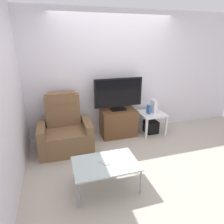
# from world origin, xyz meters

# --- Properties ---
(ground_plane) EXTENTS (6.40, 6.40, 0.00)m
(ground_plane) POSITION_xyz_m (0.00, 0.00, 0.00)
(ground_plane) COLOR #B2A899
(wall_back) EXTENTS (6.40, 0.06, 2.60)m
(wall_back) POSITION_xyz_m (0.00, 1.13, 1.30)
(wall_back) COLOR silver
(wall_back) RESTS_ON ground
(wall_side) EXTENTS (0.06, 4.48, 2.60)m
(wall_side) POSITION_xyz_m (-1.88, 0.00, 1.30)
(wall_side) COLOR silver
(wall_side) RESTS_ON ground
(tv_stand) EXTENTS (0.75, 0.45, 0.60)m
(tv_stand) POSITION_xyz_m (0.02, 0.85, 0.30)
(tv_stand) COLOR brown
(tv_stand) RESTS_ON ground
(television) EXTENTS (1.03, 0.20, 0.69)m
(television) POSITION_xyz_m (0.02, 0.86, 0.96)
(television) COLOR black
(television) RESTS_ON tv_stand
(recliner_armchair) EXTENTS (0.98, 0.78, 1.08)m
(recliner_armchair) POSITION_xyz_m (-1.14, 0.61, 0.37)
(recliner_armchair) COLOR brown
(recliner_armchair) RESTS_ON ground
(side_table) EXTENTS (0.54, 0.54, 0.48)m
(side_table) POSITION_xyz_m (0.78, 0.76, 0.40)
(side_table) COLOR white
(side_table) RESTS_ON ground
(subwoofer_box) EXTENTS (0.28, 0.28, 0.28)m
(subwoofer_box) POSITION_xyz_m (0.78, 0.76, 0.14)
(subwoofer_box) COLOR black
(subwoofer_box) RESTS_ON ground
(book_upright) EXTENTS (0.05, 0.12, 0.19)m
(book_upright) POSITION_xyz_m (0.68, 0.74, 0.58)
(book_upright) COLOR #3366B2
(book_upright) RESTS_ON side_table
(game_console) EXTENTS (0.07, 0.20, 0.29)m
(game_console) POSITION_xyz_m (0.82, 0.77, 0.63)
(game_console) COLOR white
(game_console) RESTS_ON side_table
(coffee_table) EXTENTS (0.90, 0.60, 0.40)m
(coffee_table) POSITION_xyz_m (-0.68, -0.67, 0.38)
(coffee_table) COLOR #B2C6C1
(coffee_table) RESTS_ON ground
(cell_phone) EXTENTS (0.14, 0.16, 0.01)m
(cell_phone) POSITION_xyz_m (-0.70, -0.67, 0.41)
(cell_phone) COLOR #B7B7BC
(cell_phone) RESTS_ON coffee_table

